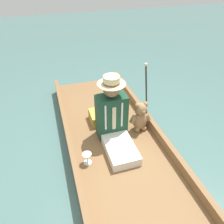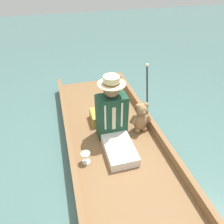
# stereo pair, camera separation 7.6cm
# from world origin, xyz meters

# --- Properties ---
(ground_plane) EXTENTS (16.00, 16.00, 0.00)m
(ground_plane) POSITION_xyz_m (0.00, 0.00, 0.00)
(ground_plane) COLOR #476B66
(punt_boat) EXTENTS (1.14, 3.29, 0.23)m
(punt_boat) POSITION_xyz_m (0.00, 0.00, 0.07)
(punt_boat) COLOR brown
(punt_boat) RESTS_ON ground_plane
(seat_cushion) EXTENTS (0.41, 0.28, 0.14)m
(seat_cushion) POSITION_xyz_m (-0.00, -0.48, 0.19)
(seat_cushion) COLOR #B7933D
(seat_cushion) RESTS_ON punt_boat
(seated_person) EXTENTS (0.36, 0.76, 0.82)m
(seated_person) POSITION_xyz_m (0.00, -0.08, 0.41)
(seated_person) COLOR white
(seated_person) RESTS_ON punt_boat
(teddy_bear) EXTENTS (0.29, 0.17, 0.42)m
(teddy_bear) POSITION_xyz_m (-0.38, -0.15, 0.31)
(teddy_bear) COLOR #9E754C
(teddy_bear) RESTS_ON punt_boat
(wine_glass) EXTENTS (0.10, 0.10, 0.14)m
(wine_glass) POSITION_xyz_m (0.39, 0.21, 0.21)
(wine_glass) COLOR silver
(wine_glass) RESTS_ON punt_boat
(walking_cane) EXTENTS (0.04, 0.24, 0.85)m
(walking_cane) POSITION_xyz_m (-0.47, -0.24, 0.61)
(walking_cane) COLOR #2D2823
(walking_cane) RESTS_ON punt_boat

